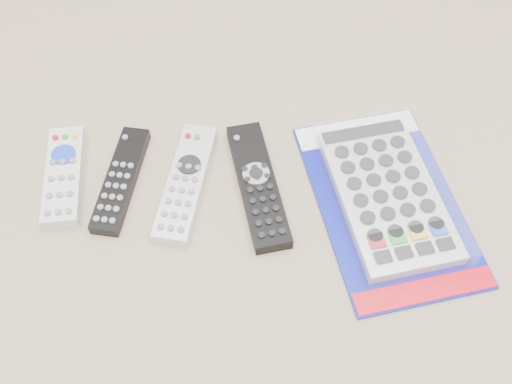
{
  "coord_description": "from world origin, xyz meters",
  "views": [
    {
      "loc": [
        0.04,
        -0.43,
        0.66
      ],
      "look_at": [
        0.06,
        0.01,
        0.01
      ],
      "focal_mm": 40.0,
      "sensor_mm": 36.0,
      "label": 1
    }
  ],
  "objects_px": {
    "remote_slim_black": "(121,180)",
    "remote_large_black": "(258,185)",
    "remote_small_grey": "(64,176)",
    "remote_silver_dvd": "(186,183)",
    "jumbo_remote_packaged": "(387,193)"
  },
  "relations": [
    {
      "from": "remote_large_black",
      "to": "remote_small_grey",
      "type": "bearing_deg",
      "value": 164.8
    },
    {
      "from": "remote_small_grey",
      "to": "remote_silver_dvd",
      "type": "distance_m",
      "value": 0.17
    },
    {
      "from": "remote_slim_black",
      "to": "remote_silver_dvd",
      "type": "distance_m",
      "value": 0.09
    },
    {
      "from": "remote_small_grey",
      "to": "remote_silver_dvd",
      "type": "bearing_deg",
      "value": -10.27
    },
    {
      "from": "remote_slim_black",
      "to": "jumbo_remote_packaged",
      "type": "distance_m",
      "value": 0.37
    },
    {
      "from": "jumbo_remote_packaged",
      "to": "remote_large_black",
      "type": "bearing_deg",
      "value": 161.09
    },
    {
      "from": "remote_small_grey",
      "to": "jumbo_remote_packaged",
      "type": "bearing_deg",
      "value": -10.96
    },
    {
      "from": "remote_slim_black",
      "to": "jumbo_remote_packaged",
      "type": "bearing_deg",
      "value": 3.72
    },
    {
      "from": "remote_small_grey",
      "to": "remote_silver_dvd",
      "type": "relative_size",
      "value": 0.83
    },
    {
      "from": "remote_silver_dvd",
      "to": "remote_large_black",
      "type": "relative_size",
      "value": 0.94
    },
    {
      "from": "remote_slim_black",
      "to": "remote_silver_dvd",
      "type": "relative_size",
      "value": 0.9
    },
    {
      "from": "remote_small_grey",
      "to": "remote_large_black",
      "type": "relative_size",
      "value": 0.78
    },
    {
      "from": "remote_slim_black",
      "to": "jumbo_remote_packaged",
      "type": "relative_size",
      "value": 0.53
    },
    {
      "from": "remote_slim_black",
      "to": "remote_large_black",
      "type": "relative_size",
      "value": 0.84
    },
    {
      "from": "remote_small_grey",
      "to": "remote_large_black",
      "type": "height_order",
      "value": "remote_small_grey"
    }
  ]
}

